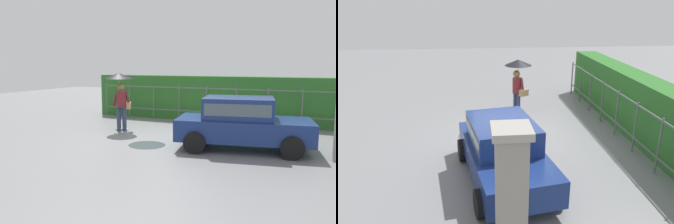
# 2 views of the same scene
# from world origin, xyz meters

# --- Properties ---
(ground_plane) EXTENTS (40.00, 40.00, 0.00)m
(ground_plane) POSITION_xyz_m (0.00, 0.00, 0.00)
(ground_plane) COLOR slate
(car) EXTENTS (3.94, 2.37, 1.48)m
(car) POSITION_xyz_m (2.52, -0.51, 0.80)
(car) COLOR navy
(car) RESTS_ON ground
(pedestrian) EXTENTS (1.00, 1.00, 2.10)m
(pedestrian) POSITION_xyz_m (-2.08, 0.45, 1.57)
(pedestrian) COLOR #2D3856
(pedestrian) RESTS_ON ground
(gate_pillar) EXTENTS (0.60, 0.60, 2.42)m
(gate_pillar) POSITION_xyz_m (5.13, -0.61, 1.24)
(gate_pillar) COLOR gray
(gate_pillar) RESTS_ON ground
(fence_section) EXTENTS (11.04, 0.05, 1.50)m
(fence_section) POSITION_xyz_m (0.85, 3.33, 0.83)
(fence_section) COLOR #59605B
(fence_section) RESTS_ON ground
(hedge_row) EXTENTS (11.99, 0.90, 1.90)m
(hedge_row) POSITION_xyz_m (0.85, 4.07, 0.95)
(hedge_row) COLOR #2D6B28
(hedge_row) RESTS_ON ground
(puddle_near) EXTENTS (1.11, 1.11, 0.00)m
(puddle_near) POSITION_xyz_m (-0.14, -1.19, 0.00)
(puddle_near) COLOR #4C545B
(puddle_near) RESTS_ON ground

